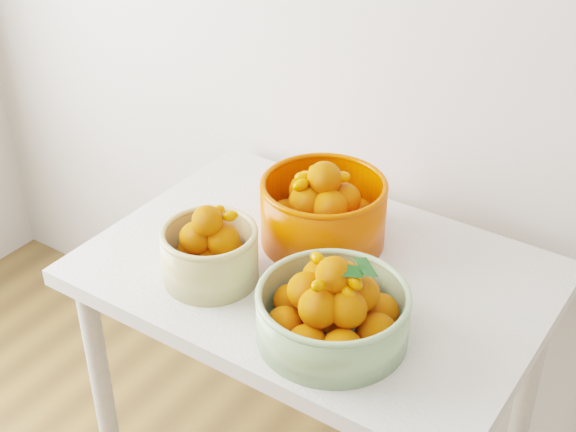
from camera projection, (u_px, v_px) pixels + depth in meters
name	position (u px, v px, depth m)	size (l,w,h in m)	color
table	(316.00, 301.00, 1.84)	(1.00, 0.70, 0.75)	silver
bowl_cream	(210.00, 252.00, 1.72)	(0.27, 0.27, 0.18)	tan
bowl_green	(333.00, 310.00, 1.55)	(0.36, 0.36, 0.19)	#89AC78
bowl_orange	(323.00, 210.00, 1.83)	(0.38, 0.38, 0.21)	#E43900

